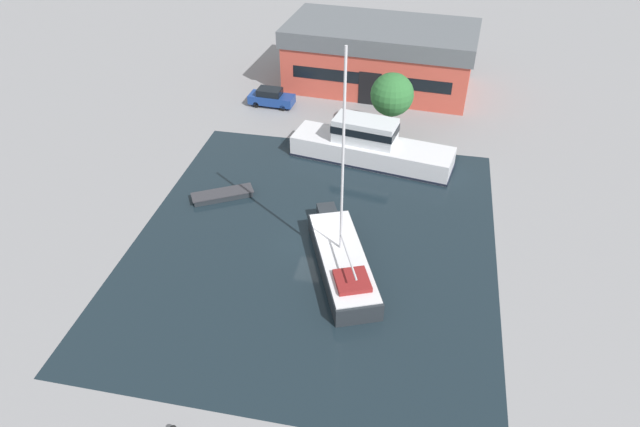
# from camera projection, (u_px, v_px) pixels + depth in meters

# --- Properties ---
(ground_plane) EXTENTS (440.00, 440.00, 0.00)m
(ground_plane) POSITION_uv_depth(u_px,v_px,m) (314.00, 243.00, 39.16)
(ground_plane) COLOR gray
(water_canal) EXTENTS (24.46, 27.94, 0.01)m
(water_canal) POSITION_uv_depth(u_px,v_px,m) (314.00, 243.00, 39.16)
(water_canal) COLOR black
(water_canal) RESTS_ON ground
(warehouse_building) EXTENTS (19.60, 11.16, 6.40)m
(warehouse_building) POSITION_uv_depth(u_px,v_px,m) (380.00, 56.00, 58.18)
(warehouse_building) COLOR #C64C3D
(warehouse_building) RESTS_ON ground
(quay_tree_near_building) EXTENTS (3.73, 3.73, 5.94)m
(quay_tree_near_building) POSITION_uv_depth(u_px,v_px,m) (392.00, 95.00, 48.79)
(quay_tree_near_building) COLOR brown
(quay_tree_near_building) RESTS_ON ground
(parked_car) EXTENTS (4.51, 2.04, 1.76)m
(parked_car) POSITION_uv_depth(u_px,v_px,m) (271.00, 97.00, 55.72)
(parked_car) COLOR navy
(parked_car) RESTS_ON ground
(sailboat_moored) EXTENTS (6.17, 10.65, 14.66)m
(sailboat_moored) POSITION_uv_depth(u_px,v_px,m) (342.00, 260.00, 36.59)
(sailboat_moored) COLOR #23282D
(sailboat_moored) RESTS_ON water_canal
(motor_cruiser) EXTENTS (13.86, 5.71, 3.69)m
(motor_cruiser) POSITION_uv_depth(u_px,v_px,m) (370.00, 146.00, 47.13)
(motor_cruiser) COLOR silver
(motor_cruiser) RESTS_ON water_canal
(small_dinghy) EXTENTS (4.70, 3.45, 0.48)m
(small_dinghy) POSITION_uv_depth(u_px,v_px,m) (223.00, 195.00, 43.38)
(small_dinghy) COLOR #23282D
(small_dinghy) RESTS_ON water_canal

